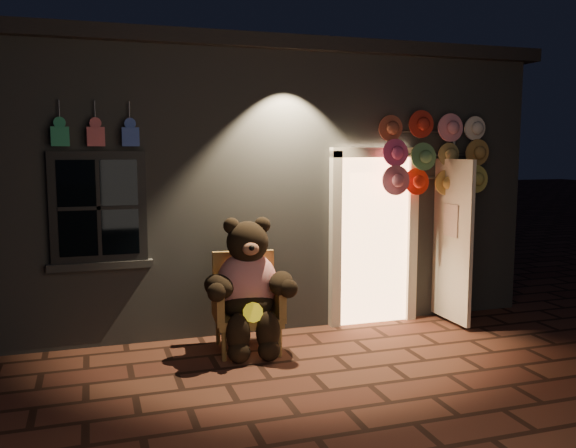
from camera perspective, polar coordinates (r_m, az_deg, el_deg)
name	(u,v)px	position (r m, az deg, el deg)	size (l,w,h in m)	color
ground	(312,374)	(6.09, 2.22, -13.87)	(60.00, 60.00, 0.00)	brown
shop_building	(224,177)	(9.54, -6.04, 4.40)	(7.30, 5.95, 3.51)	slate
wicker_armchair	(246,301)	(6.70, -3.91, -7.24)	(0.77, 0.71, 1.05)	olive
teddy_bear	(249,286)	(6.52, -3.71, -5.83)	(1.05, 0.85, 1.45)	red
hat_rack	(435,157)	(7.76, 13.63, 6.12)	(1.47, 0.22, 2.60)	#59595E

